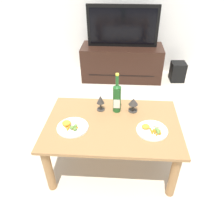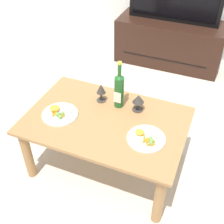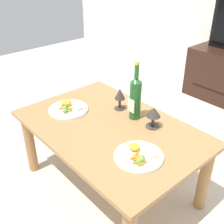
# 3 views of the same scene
# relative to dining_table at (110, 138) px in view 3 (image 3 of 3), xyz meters

# --- Properties ---
(ground_plane) EXTENTS (6.40, 6.40, 0.00)m
(ground_plane) POSITION_rel_dining_table_xyz_m (0.00, 0.00, -0.40)
(ground_plane) COLOR beige
(dining_table) EXTENTS (1.14, 0.75, 0.49)m
(dining_table) POSITION_rel_dining_table_xyz_m (0.00, 0.00, 0.00)
(dining_table) COLOR #9E7042
(dining_table) RESTS_ON ground_plane
(wine_bottle) EXTENTS (0.07, 0.07, 0.37)m
(wine_bottle) POSITION_rel_dining_table_xyz_m (0.03, 0.18, 0.23)
(wine_bottle) COLOR #1E5923
(wine_bottle) RESTS_ON dining_table
(goblet_left) EXTENTS (0.07, 0.07, 0.15)m
(goblet_left) POSITION_rel_dining_table_xyz_m (-0.12, 0.19, 0.19)
(goblet_left) COLOR #38332D
(goblet_left) RESTS_ON dining_table
(goblet_right) EXTENTS (0.09, 0.09, 0.13)m
(goblet_right) POSITION_rel_dining_table_xyz_m (0.17, 0.19, 0.18)
(goblet_right) COLOR #38332D
(goblet_right) RESTS_ON dining_table
(dinner_plate_left) EXTENTS (0.26, 0.26, 0.05)m
(dinner_plate_left) POSITION_rel_dining_table_xyz_m (-0.33, -0.08, 0.10)
(dinner_plate_left) COLOR white
(dinner_plate_left) RESTS_ON dining_table
(dinner_plate_right) EXTENTS (0.26, 0.26, 0.05)m
(dinner_plate_right) POSITION_rel_dining_table_xyz_m (0.32, -0.08, 0.10)
(dinner_plate_right) COLOR white
(dinner_plate_right) RESTS_ON dining_table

